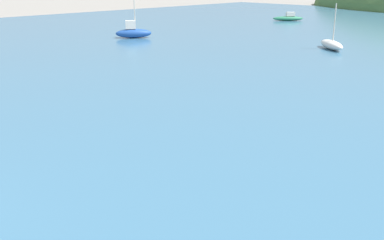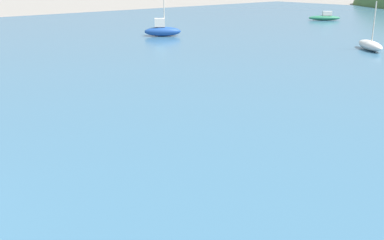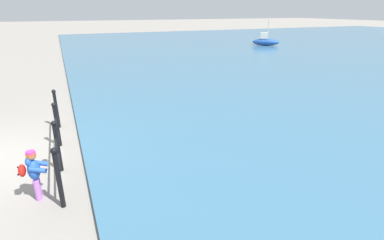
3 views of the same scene
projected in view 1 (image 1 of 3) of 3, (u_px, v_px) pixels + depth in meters
name	position (u px, v px, depth m)	size (l,w,h in m)	color
boat_twin_mast	(332.00, 45.00, 27.36)	(2.62, 2.31, 2.73)	silver
boat_far_right	(133.00, 32.00, 32.26)	(2.21, 2.55, 2.69)	#1E4793
boat_green_fishing	(288.00, 18.00, 44.51)	(2.63, 2.72, 0.85)	#287551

